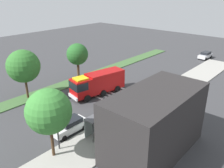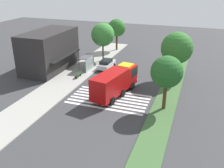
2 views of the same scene
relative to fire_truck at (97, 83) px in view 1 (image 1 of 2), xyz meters
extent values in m
plane|color=#38383A|center=(-2.26, 0.34, -2.04)|extent=(120.00, 120.00, 0.00)
cube|color=#9E9B93|center=(-2.26, 8.98, -1.97)|extent=(60.00, 5.30, 0.14)
cube|color=#3D6033|center=(-2.26, -7.15, -1.97)|extent=(60.00, 3.00, 0.14)
cube|color=silver|center=(-4.69, 0.34, -2.04)|extent=(0.45, 10.78, 0.01)
cube|color=silver|center=(-3.79, 0.34, -2.04)|extent=(0.45, 10.78, 0.01)
cube|color=silver|center=(-2.89, 0.34, -2.04)|extent=(0.45, 10.78, 0.01)
cube|color=silver|center=(-1.99, 0.34, -2.04)|extent=(0.45, 10.78, 0.01)
cube|color=silver|center=(-1.09, 0.34, -2.04)|extent=(0.45, 10.78, 0.01)
cube|color=silver|center=(-0.19, 0.34, -2.04)|extent=(0.45, 10.78, 0.01)
cube|color=silver|center=(0.71, 0.34, -2.04)|extent=(0.45, 10.78, 0.01)
cube|color=#A50C0C|center=(2.86, -0.56, -0.09)|extent=(3.17, 3.03, 2.80)
cube|color=#A50C0C|center=(-1.60, 0.31, 0.03)|extent=(6.74, 3.73, 3.04)
cube|color=black|center=(3.26, -0.63, 0.47)|extent=(2.42, 2.91, 1.23)
cube|color=silver|center=(4.30, -0.84, -1.24)|extent=(0.72, 2.56, 0.50)
cube|color=yellow|center=(2.86, -0.56, 1.43)|extent=(2.22, 2.12, 0.24)
cylinder|color=black|center=(2.84, 0.75, -1.49)|extent=(1.14, 0.50, 1.10)
cylinder|color=black|center=(2.35, -1.76, -1.49)|extent=(1.14, 0.50, 1.10)
cylinder|color=black|center=(-2.92, 1.87, -1.49)|extent=(1.14, 0.50, 1.10)
cylinder|color=black|center=(-3.41, -0.64, -1.49)|extent=(1.14, 0.50, 1.10)
cylinder|color=black|center=(-0.11, 1.33, -1.49)|extent=(1.14, 0.50, 1.10)
cylinder|color=black|center=(-0.60, -1.19, -1.49)|extent=(1.14, 0.50, 1.10)
cube|color=silver|center=(-32.55, 5.13, -1.36)|extent=(4.63, 2.00, 0.73)
cube|color=black|center=(-32.78, 5.14, -0.69)|extent=(2.62, 1.71, 0.60)
cylinder|color=black|center=(-31.01, 5.99, -1.72)|extent=(0.65, 0.24, 0.64)
cylinder|color=black|center=(-31.08, 4.15, -1.72)|extent=(0.65, 0.24, 0.64)
cylinder|color=black|center=(-34.03, 6.10, -1.72)|extent=(0.65, 0.24, 0.64)
cylinder|color=black|center=(-34.10, 4.26, -1.72)|extent=(0.65, 0.24, 0.64)
cube|color=silver|center=(9.81, 5.13, -1.32)|extent=(4.58, 1.97, 0.82)
cube|color=black|center=(9.58, 5.13, -0.63)|extent=(2.58, 1.71, 0.55)
cylinder|color=black|center=(11.33, 6.05, -1.72)|extent=(0.64, 0.23, 0.64)
cylinder|color=black|center=(11.30, 4.16, -1.72)|extent=(0.64, 0.23, 0.64)
cylinder|color=black|center=(8.33, 6.10, -1.72)|extent=(0.64, 0.23, 0.64)
cylinder|color=black|center=(8.29, 4.21, -1.72)|extent=(0.64, 0.23, 0.64)
cube|color=#4C4C51|center=(7.77, 8.18, 0.50)|extent=(3.50, 1.40, 0.12)
cube|color=#8C9E99|center=(7.77, 7.52, -0.70)|extent=(3.50, 0.08, 2.40)
cylinder|color=#333338|center=(6.07, 8.83, -0.70)|extent=(0.08, 0.08, 2.40)
cylinder|color=#333338|center=(9.47, 8.83, -0.70)|extent=(0.08, 0.08, 2.40)
cube|color=#2D472D|center=(3.77, 7.92, -1.49)|extent=(1.60, 0.50, 0.08)
cube|color=#2D472D|center=(3.77, 7.70, -1.23)|extent=(1.60, 0.06, 0.45)
cube|color=black|center=(3.05, 7.92, -1.72)|extent=(0.08, 0.45, 0.37)
cube|color=black|center=(4.49, 7.92, -1.72)|extent=(0.08, 0.45, 0.37)
cylinder|color=#2D2D30|center=(12.68, 6.93, 0.75)|extent=(0.16, 0.16, 5.30)
sphere|color=white|center=(12.68, 6.93, 3.58)|extent=(0.36, 0.36, 0.36)
cube|color=#282626|center=(6.09, 14.52, 1.39)|extent=(11.57, 5.79, 6.88)
cube|color=black|center=(6.09, 11.23, 0.76)|extent=(9.26, 0.80, 0.16)
cylinder|color=#47301E|center=(13.68, 7.33, -0.12)|extent=(0.31, 0.31, 3.57)
sphere|color=#387F33|center=(13.68, 7.33, 3.23)|extent=(4.47, 4.47, 4.47)
cylinder|color=#47301E|center=(-2.31, -7.15, -0.14)|extent=(0.46, 0.46, 3.52)
sphere|color=#235B23|center=(-2.31, -7.15, 2.99)|extent=(3.92, 3.92, 3.92)
cylinder|color=#47301E|center=(8.23, -7.15, -0.19)|extent=(0.35, 0.35, 3.44)
sphere|color=#2D6B28|center=(8.23, -7.15, 3.27)|extent=(4.97, 4.97, 4.97)
camera|label=1|loc=(24.29, 24.76, 14.10)|focal=37.35mm
camera|label=2|loc=(-31.32, -10.51, 13.48)|focal=40.77mm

